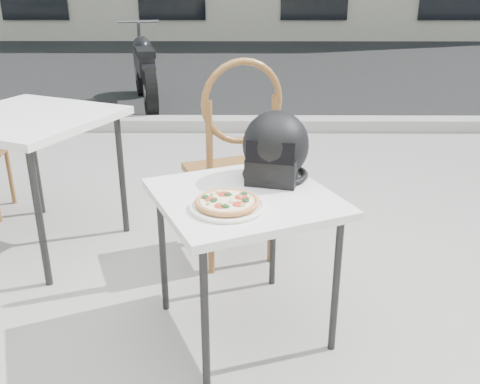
{
  "coord_description": "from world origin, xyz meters",
  "views": [
    {
      "loc": [
        0.04,
        -2.51,
        1.53
      ],
      "look_at": [
        0.02,
        -0.54,
        0.72
      ],
      "focal_mm": 40.0,
      "sensor_mm": 36.0,
      "label": 1
    }
  ],
  "objects_px": {
    "plate": "(227,206)",
    "cafe_chair_main": "(235,153)",
    "cafe_table_main": "(244,207)",
    "pizza": "(227,202)",
    "motorcycle": "(144,71)",
    "helmet": "(275,149)",
    "cafe_table_side": "(28,128)"
  },
  "relations": [
    {
      "from": "cafe_table_side",
      "to": "motorcycle",
      "type": "height_order",
      "value": "motorcycle"
    },
    {
      "from": "cafe_table_main",
      "to": "cafe_chair_main",
      "type": "distance_m",
      "value": 0.65
    },
    {
      "from": "cafe_table_side",
      "to": "cafe_table_main",
      "type": "bearing_deg",
      "value": -34.16
    },
    {
      "from": "pizza",
      "to": "cafe_table_side",
      "type": "xyz_separation_m",
      "value": [
        -1.15,
        0.97,
        0.03
      ]
    },
    {
      "from": "helmet",
      "to": "cafe_table_side",
      "type": "distance_m",
      "value": 1.49
    },
    {
      "from": "cafe_table_main",
      "to": "cafe_table_side",
      "type": "height_order",
      "value": "cafe_table_side"
    },
    {
      "from": "cafe_table_main",
      "to": "pizza",
      "type": "relative_size",
      "value": 2.9
    },
    {
      "from": "plate",
      "to": "cafe_table_side",
      "type": "relative_size",
      "value": 0.34
    },
    {
      "from": "plate",
      "to": "helmet",
      "type": "height_order",
      "value": "helmet"
    },
    {
      "from": "cafe_chair_main",
      "to": "pizza",
      "type": "bearing_deg",
      "value": 67.15
    },
    {
      "from": "helmet",
      "to": "motorcycle",
      "type": "height_order",
      "value": "motorcycle"
    },
    {
      "from": "plate",
      "to": "helmet",
      "type": "bearing_deg",
      "value": 59.2
    },
    {
      "from": "cafe_table_main",
      "to": "plate",
      "type": "height_order",
      "value": "plate"
    },
    {
      "from": "cafe_table_main",
      "to": "cafe_chair_main",
      "type": "xyz_separation_m",
      "value": [
        -0.05,
        0.65,
        0.03
      ]
    },
    {
      "from": "plate",
      "to": "pizza",
      "type": "bearing_deg",
      "value": 92.07
    },
    {
      "from": "cafe_table_main",
      "to": "pizza",
      "type": "height_order",
      "value": "pizza"
    },
    {
      "from": "plate",
      "to": "pizza",
      "type": "relative_size",
      "value": 1.18
    },
    {
      "from": "pizza",
      "to": "cafe_table_side",
      "type": "bearing_deg",
      "value": 139.77
    },
    {
      "from": "cafe_chair_main",
      "to": "motorcycle",
      "type": "bearing_deg",
      "value": -94.64
    },
    {
      "from": "pizza",
      "to": "helmet",
      "type": "relative_size",
      "value": 0.87
    },
    {
      "from": "cafe_chair_main",
      "to": "motorcycle",
      "type": "xyz_separation_m",
      "value": [
        -1.18,
        3.86,
        -0.21
      ]
    },
    {
      "from": "plate",
      "to": "motorcycle",
      "type": "distance_m",
      "value": 4.81
    },
    {
      "from": "plate",
      "to": "motorcycle",
      "type": "bearing_deg",
      "value": 103.95
    },
    {
      "from": "pizza",
      "to": "cafe_table_main",
      "type": "bearing_deg",
      "value": 65.19
    },
    {
      "from": "cafe_table_main",
      "to": "cafe_table_side",
      "type": "bearing_deg",
      "value": 145.84
    },
    {
      "from": "motorcycle",
      "to": "helmet",
      "type": "bearing_deg",
      "value": -87.16
    },
    {
      "from": "helmet",
      "to": "motorcycle",
      "type": "bearing_deg",
      "value": 121.0
    },
    {
      "from": "cafe_chair_main",
      "to": "helmet",
      "type": "bearing_deg",
      "value": 90.85
    },
    {
      "from": "cafe_table_main",
      "to": "cafe_chair_main",
      "type": "height_order",
      "value": "cafe_chair_main"
    },
    {
      "from": "plate",
      "to": "cafe_chair_main",
      "type": "relative_size",
      "value": 0.33
    },
    {
      "from": "cafe_table_main",
      "to": "helmet",
      "type": "height_order",
      "value": "helmet"
    },
    {
      "from": "plate",
      "to": "motorcycle",
      "type": "xyz_separation_m",
      "value": [
        -1.16,
        4.66,
        -0.25
      ]
    }
  ]
}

